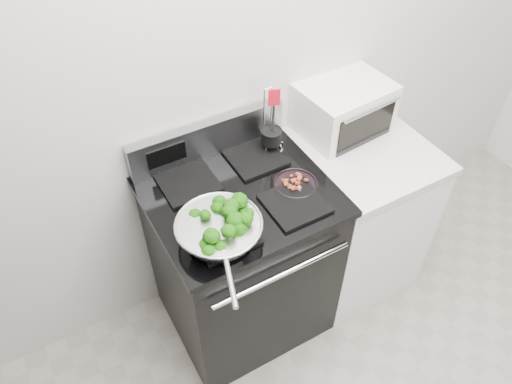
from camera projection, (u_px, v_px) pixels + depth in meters
back_wall at (262, 58)px, 2.18m from camera, size 4.00×0.02×2.70m
gas_range at (242, 259)px, 2.48m from camera, size 0.79×0.69×1.13m
counter at (352, 213)px, 2.74m from camera, size 0.62×0.68×0.92m
skillet at (219, 229)px, 1.94m from camera, size 0.35×0.54×0.07m
broccoli_pile at (219, 225)px, 1.93m from camera, size 0.27×0.27×0.09m
bacon_plate at (296, 182)px, 2.18m from camera, size 0.19×0.19×0.04m
utensil_holder at (271, 139)px, 2.32m from camera, size 0.11×0.11×0.35m
toaster_oven at (344, 107)px, 2.44m from camera, size 0.46×0.36×0.25m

